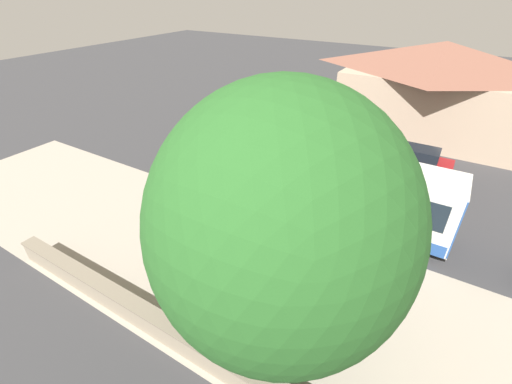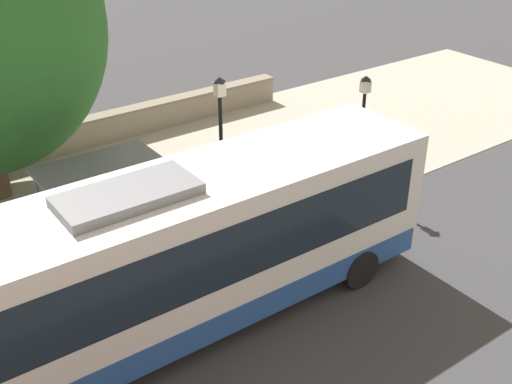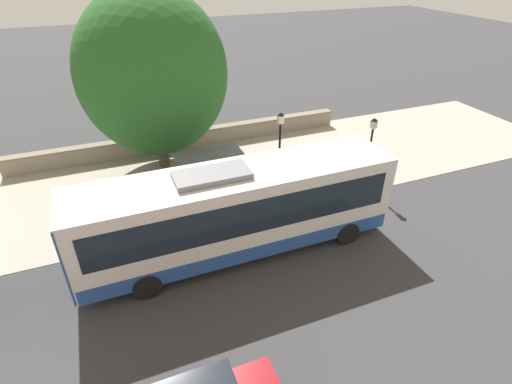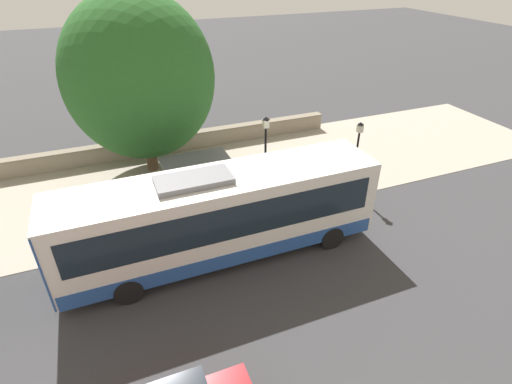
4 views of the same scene
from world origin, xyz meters
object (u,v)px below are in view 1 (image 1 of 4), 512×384
(street_lamp_near, at_px, (188,161))
(parked_car_far_lane, at_px, (416,163))
(bus, at_px, (330,182))
(shade_tree, at_px, (281,227))
(bus_shelter, at_px, (296,219))
(bench, at_px, (224,223))
(street_lamp_far, at_px, (250,180))
(pedestrian, at_px, (234,186))

(street_lamp_near, xyz_separation_m, parked_car_far_lane, (9.12, -11.04, -1.23))
(bus, height_order, shade_tree, shade_tree)
(bus_shelter, bearing_deg, parked_car_far_lane, -17.75)
(bus_shelter, distance_m, bench, 4.15)
(street_lamp_near, bearing_deg, street_lamp_far, -97.56)
(shade_tree, bearing_deg, bus, 9.22)
(bus_shelter, distance_m, street_lamp_far, 3.26)
(bench, relative_size, parked_car_far_lane, 0.35)
(bus, xyz_separation_m, street_lamp_near, (-2.34, 7.66, 0.27))
(pedestrian, distance_m, street_lamp_near, 3.00)
(bus_shelter, height_order, parked_car_far_lane, bus_shelter)
(bus_shelter, xyz_separation_m, street_lamp_near, (1.66, 7.59, 0.16))
(bench, relative_size, shade_tree, 0.16)
(bus, bearing_deg, bench, 137.26)
(bus, xyz_separation_m, street_lamp_far, (-2.94, 3.10, 0.66))
(bus_shelter, bearing_deg, bench, 93.26)
(pedestrian, bearing_deg, street_lamp_far, -124.52)
(parked_car_far_lane, bearing_deg, shade_tree, 172.51)
(pedestrian, xyz_separation_m, street_lamp_near, (-0.73, 2.62, 1.26))
(bench, xyz_separation_m, parked_car_far_lane, (11.00, -7.28, 0.51))
(street_lamp_far, relative_size, parked_car_far_lane, 1.05)
(shade_tree, relative_size, parked_car_far_lane, 2.20)
(bus, height_order, bench, bus)
(street_lamp_near, relative_size, parked_car_far_lane, 0.88)
(street_lamp_near, bearing_deg, parked_car_far_lane, -50.45)
(pedestrian, distance_m, bench, 2.89)
(street_lamp_far, bearing_deg, street_lamp_near, 82.44)
(bench, height_order, parked_car_far_lane, parked_car_far_lane)
(bus, bearing_deg, parked_car_far_lane, -26.49)
(pedestrian, relative_size, parked_car_far_lane, 0.39)
(bus, relative_size, bench, 8.27)
(bus_shelter, xyz_separation_m, street_lamp_far, (1.06, 3.03, 0.55))
(parked_car_far_lane, bearing_deg, street_lamp_far, 146.31)
(pedestrian, bearing_deg, shade_tree, -136.88)
(bus_shelter, distance_m, pedestrian, 5.62)
(street_lamp_far, bearing_deg, bus, -46.51)
(street_lamp_far, relative_size, shade_tree, 0.48)
(street_lamp_far, bearing_deg, bench, 148.05)
(bus, relative_size, street_lamp_far, 2.78)
(street_lamp_near, relative_size, shade_tree, 0.40)
(street_lamp_near, bearing_deg, bus, -73.02)
(parked_car_far_lane, bearing_deg, street_lamp_near, 129.55)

